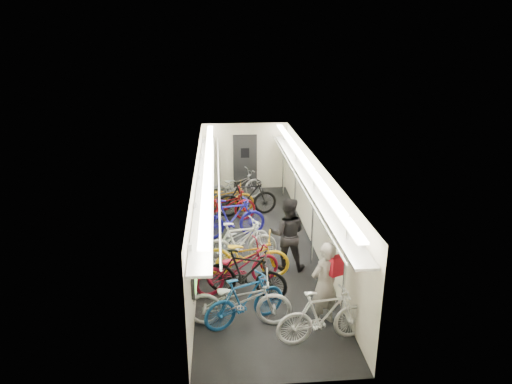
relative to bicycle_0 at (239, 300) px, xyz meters
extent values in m
plane|color=black|center=(0.63, 3.33, -0.53)|extent=(10.00, 10.00, 0.00)
plane|color=white|center=(0.63, 3.33, 1.87)|extent=(10.00, 10.00, 0.00)
plane|color=beige|center=(-0.87, 3.33, 0.67)|extent=(0.00, 10.00, 10.00)
plane|color=beige|center=(2.13, 3.33, 0.67)|extent=(0.00, 10.00, 10.00)
plane|color=beige|center=(0.63, 8.33, 0.67)|extent=(3.00, 0.00, 3.00)
plane|color=beige|center=(0.63, -1.67, 0.67)|extent=(3.00, 0.00, 3.00)
cube|color=black|center=(-0.83, 0.13, 0.72)|extent=(0.06, 1.10, 0.80)
cube|color=#6CB750|center=(-0.79, 0.13, 0.72)|extent=(0.02, 0.96, 0.66)
cube|color=black|center=(-0.83, 2.33, 0.72)|extent=(0.06, 1.10, 0.80)
cube|color=#6CB750|center=(-0.79, 2.33, 0.72)|extent=(0.02, 0.96, 0.66)
cube|color=black|center=(-0.83, 4.53, 0.72)|extent=(0.06, 1.10, 0.80)
cube|color=#6CB750|center=(-0.79, 4.53, 0.72)|extent=(0.02, 0.96, 0.66)
cube|color=black|center=(-0.83, 6.73, 0.72)|extent=(0.06, 1.10, 0.80)
cube|color=#6CB750|center=(-0.79, 6.73, 0.72)|extent=(0.02, 0.96, 0.66)
cube|color=#E1B40B|center=(-0.82, 1.23, 0.77)|extent=(0.02, 0.22, 0.30)
cube|color=#E1B40B|center=(-0.82, 3.43, 0.77)|extent=(0.02, 0.22, 0.30)
cube|color=#E1B40B|center=(-0.82, 5.63, 0.77)|extent=(0.02, 0.22, 0.30)
cube|color=black|center=(0.63, 8.27, 0.47)|extent=(0.85, 0.08, 2.00)
cube|color=#999BA0|center=(-0.65, 3.33, 1.39)|extent=(0.40, 9.70, 0.05)
cube|color=#999BA0|center=(1.91, 3.33, 1.39)|extent=(0.40, 9.70, 0.05)
cylinder|color=silver|center=(-0.32, 3.33, 1.49)|extent=(0.04, 9.70, 0.04)
cylinder|color=silver|center=(1.58, 3.33, 1.49)|extent=(0.04, 9.70, 0.04)
cube|color=white|center=(-0.57, 3.33, 1.81)|extent=(0.18, 9.60, 0.04)
cube|color=white|center=(1.83, 3.33, 1.81)|extent=(0.18, 9.60, 0.04)
cylinder|color=silver|center=(1.88, -0.47, 0.67)|extent=(0.05, 0.05, 2.38)
cylinder|color=silver|center=(1.88, 2.33, 0.67)|extent=(0.05, 0.05, 2.38)
cylinder|color=silver|center=(1.88, 4.83, 0.67)|extent=(0.05, 0.05, 2.38)
cylinder|color=silver|center=(1.88, 7.33, 0.67)|extent=(0.05, 0.05, 2.38)
imported|color=#9C9DA0|center=(0.00, 0.00, 0.00)|extent=(2.06, 0.86, 1.06)
imported|color=navy|center=(0.11, 0.03, -0.02)|extent=(1.76, 1.13, 1.03)
imported|color=maroon|center=(0.04, 1.34, 0.00)|extent=(2.11, 1.41, 1.05)
imported|color=black|center=(0.19, 0.98, 0.02)|extent=(1.89, 1.12, 1.09)
imported|color=yellow|center=(0.25, 1.89, 0.00)|extent=(2.08, 0.98, 1.05)
imported|color=white|center=(0.14, 2.48, 0.03)|extent=(1.91, 0.82, 1.11)
imported|color=#AFAFB4|center=(0.12, 2.90, -0.07)|extent=(1.83, 1.28, 0.91)
imported|color=#1E1A9C|center=(0.00, 4.04, 0.04)|extent=(1.96, 0.92, 1.14)
imported|color=maroon|center=(-0.20, 5.20, -0.02)|extent=(2.02, 1.01, 1.02)
imported|color=black|center=(0.51, 5.65, 0.05)|extent=(1.97, 0.84, 1.15)
imported|color=#BF7E12|center=(-0.14, 6.04, -0.05)|extent=(1.84, 0.74, 0.95)
imported|color=silver|center=(1.49, -0.64, 0.00)|extent=(1.82, 0.73, 1.06)
imported|color=slate|center=(0.23, 6.98, 0.00)|extent=(2.13, 1.47, 1.06)
imported|color=gray|center=(1.61, -0.10, 0.33)|extent=(0.75, 0.65, 1.72)
imported|color=black|center=(1.25, 2.17, 0.37)|extent=(0.97, 0.81, 1.79)
cube|color=#A5101E|center=(1.80, -0.17, 0.75)|extent=(0.29, 0.23, 0.38)
camera|label=1|loc=(-0.31, -7.54, 4.78)|focal=32.00mm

